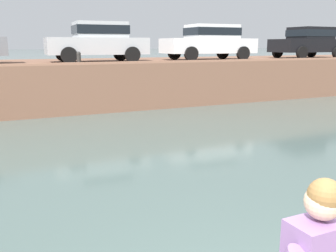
{
  "coord_description": "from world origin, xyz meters",
  "views": [
    {
      "loc": [
        -2.12,
        -1.73,
        2.43
      ],
      "look_at": [
        0.43,
        3.95,
        1.07
      ],
      "focal_mm": 40.0,
      "sensor_mm": 36.0,
      "label": 1
    }
  ],
  "objects_px": {
    "car_centre_silver": "(98,40)",
    "mooring_bollard_mid": "(79,58)",
    "car_right_inner_white": "(210,41)",
    "car_rightmost_black": "(309,41)"
  },
  "relations": [
    {
      "from": "car_centre_silver",
      "to": "mooring_bollard_mid",
      "type": "distance_m",
      "value": 2.07
    },
    {
      "from": "car_right_inner_white",
      "to": "car_centre_silver",
      "type": "bearing_deg",
      "value": -179.99
    },
    {
      "from": "car_rightmost_black",
      "to": "mooring_bollard_mid",
      "type": "bearing_deg",
      "value": -172.2
    },
    {
      "from": "car_centre_silver",
      "to": "car_rightmost_black",
      "type": "bearing_deg",
      "value": 0.02
    },
    {
      "from": "car_centre_silver",
      "to": "mooring_bollard_mid",
      "type": "relative_size",
      "value": 8.82
    },
    {
      "from": "car_right_inner_white",
      "to": "mooring_bollard_mid",
      "type": "xyz_separation_m",
      "value": [
        -6.17,
        -1.64,
        -0.61
      ]
    },
    {
      "from": "car_right_inner_white",
      "to": "car_rightmost_black",
      "type": "bearing_deg",
      "value": 0.03
    },
    {
      "from": "car_centre_silver",
      "to": "car_rightmost_black",
      "type": "xyz_separation_m",
      "value": [
        10.92,
        0.0,
        -0.0
      ]
    },
    {
      "from": "car_rightmost_black",
      "to": "car_centre_silver",
      "type": "bearing_deg",
      "value": -179.98
    },
    {
      "from": "mooring_bollard_mid",
      "to": "car_centre_silver",
      "type": "bearing_deg",
      "value": 56.3
    }
  ]
}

